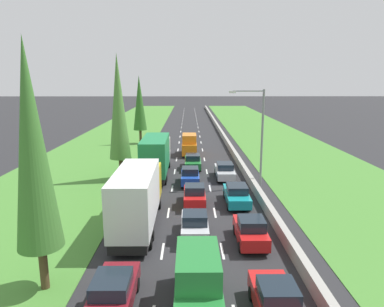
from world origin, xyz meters
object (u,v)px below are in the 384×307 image
object	(u,v)px
white_box_truck_left_lane	(138,197)
teal_sedan_right_lane	(237,195)
maroon_sedan_left_lane	(113,293)
silver_hatchback_centre_lane	(195,225)
red_hatchback_centre_lane	(195,195)
blue_hatchback_centre_lane	(190,176)
poplar_tree_nearest	(32,147)
red_hatchback_right_lane_second	(251,231)
red_hatchback_right_lane	(276,301)
green_box_truck_left_lane	(156,156)
green_van_centre_lane	(198,281)
poplar_tree_second	(119,107)
silver_sedan_right_lane	(225,171)
poplar_tree_third	(140,103)
green_sedan_centre_lane	(193,161)
orange_van_centre_lane	(189,145)
street_light_mast	(259,131)

from	to	relation	value
white_box_truck_left_lane	teal_sedan_right_lane	size ratio (longest dim) A/B	2.09
maroon_sedan_left_lane	white_box_truck_left_lane	xyz separation A→B (m)	(-0.13, 8.69, 1.37)
silver_hatchback_centre_lane	white_box_truck_left_lane	bearing A→B (deg)	158.01
red_hatchback_centre_lane	teal_sedan_right_lane	xyz separation A→B (m)	(3.38, 0.16, -0.02)
blue_hatchback_centre_lane	poplar_tree_nearest	distance (m)	19.33
silver_hatchback_centre_lane	red_hatchback_right_lane_second	world-z (taller)	same
silver_hatchback_centre_lane	red_hatchback_right_lane	world-z (taller)	same
white_box_truck_left_lane	green_box_truck_left_lane	distance (m)	12.88
green_van_centre_lane	poplar_tree_second	distance (m)	22.28
silver_sedan_right_lane	poplar_tree_third	size ratio (longest dim) A/B	0.43
red_hatchback_centre_lane	green_sedan_centre_lane	bearing A→B (deg)	90.01
silver_hatchback_centre_lane	silver_sedan_right_lane	world-z (taller)	silver_hatchback_centre_lane
red_hatchback_centre_lane	red_hatchback_right_lane_second	distance (m)	7.48
orange_van_centre_lane	poplar_tree_third	world-z (taller)	poplar_tree_third
white_box_truck_left_lane	poplar_tree_third	size ratio (longest dim) A/B	0.89
silver_hatchback_centre_lane	silver_sedan_right_lane	xyz separation A→B (m)	(3.26, 13.42, -0.02)
red_hatchback_right_lane	poplar_tree_second	size ratio (longest dim) A/B	0.32
red_hatchback_right_lane	green_sedan_centre_lane	xyz separation A→B (m)	(-3.16, 25.36, -0.02)
maroon_sedan_left_lane	red_hatchback_right_lane	bearing A→B (deg)	-5.05
green_van_centre_lane	street_light_mast	bearing A→B (deg)	71.52
white_box_truck_left_lane	teal_sedan_right_lane	distance (m)	8.60
green_van_centre_lane	blue_hatchback_centre_lane	xyz separation A→B (m)	(-0.25, 18.60, -0.56)
teal_sedan_right_lane	poplar_tree_third	xyz separation A→B (m)	(-11.36, 27.25, 5.49)
blue_hatchback_centre_lane	poplar_tree_nearest	world-z (taller)	poplar_tree_nearest
teal_sedan_right_lane	street_light_mast	bearing A→B (deg)	62.06
poplar_tree_nearest	poplar_tree_second	world-z (taller)	poplar_tree_second
green_sedan_centre_lane	orange_van_centre_lane	distance (m)	7.24
blue_hatchback_centre_lane	red_hatchback_right_lane	bearing A→B (deg)	-79.73
teal_sedan_right_lane	green_box_truck_left_lane	world-z (taller)	green_box_truck_left_lane
white_box_truck_left_lane	blue_hatchback_centre_lane	distance (m)	10.62
maroon_sedan_left_lane	street_light_mast	bearing A→B (deg)	61.69
orange_van_centre_lane	poplar_tree_nearest	bearing A→B (deg)	-102.93
poplar_tree_nearest	street_light_mast	world-z (taller)	poplar_tree_nearest
blue_hatchback_centre_lane	poplar_tree_third	distance (m)	23.72
green_van_centre_lane	green_box_truck_left_lane	size ratio (longest dim) A/B	0.52
poplar_tree_second	green_box_truck_left_lane	bearing A→B (deg)	20.42
green_sedan_centre_lane	green_box_truck_left_lane	distance (m)	5.14
green_van_centre_lane	silver_hatchback_centre_lane	size ratio (longest dim) A/B	1.26
white_box_truck_left_lane	green_van_centre_lane	bearing A→B (deg)	-66.43
red_hatchback_centre_lane	orange_van_centre_lane	bearing A→B (deg)	91.15
silver_hatchback_centre_lane	street_light_mast	xyz separation A→B (m)	(5.98, 10.70, 4.40)
red_hatchback_centre_lane	green_sedan_centre_lane	world-z (taller)	red_hatchback_centre_lane
red_hatchback_right_lane_second	green_box_truck_left_lane	world-z (taller)	green_box_truck_left_lane
poplar_tree_nearest	poplar_tree_third	xyz separation A→B (m)	(-0.65, 38.73, -0.60)
green_box_truck_left_lane	street_light_mast	xyz separation A→B (m)	(9.70, -3.70, 3.05)
maroon_sedan_left_lane	silver_sedan_right_lane	bearing A→B (deg)	71.45
silver_hatchback_centre_lane	poplar_tree_second	size ratio (longest dim) A/B	0.32
maroon_sedan_left_lane	poplar_tree_nearest	world-z (taller)	poplar_tree_nearest
teal_sedan_right_lane	green_box_truck_left_lane	size ratio (longest dim) A/B	0.48
teal_sedan_right_lane	silver_sedan_right_lane	world-z (taller)	same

